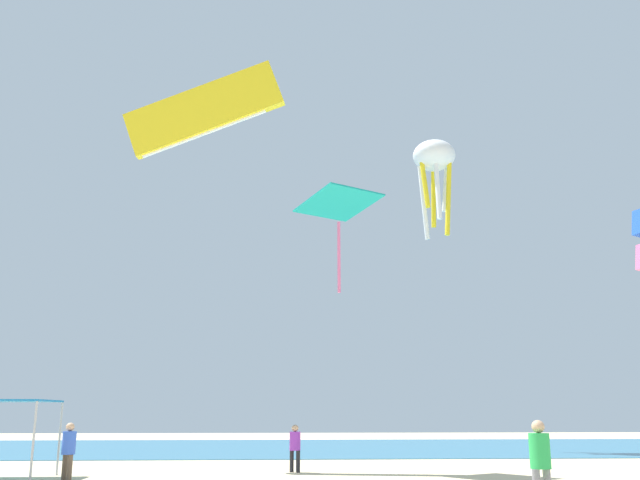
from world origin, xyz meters
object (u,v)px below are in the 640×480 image
at_px(canopy_tent, 0,404).
at_px(person_leftmost, 69,447).
at_px(kite_diamond_teal, 339,208).
at_px(kite_parafoil_yellow, 204,111).
at_px(kite_octopus_white, 434,161).
at_px(person_far_shore, 295,444).
at_px(person_rightmost, 540,457).

bearing_deg(canopy_tent, person_leftmost, -20.50).
bearing_deg(canopy_tent, kite_diamond_teal, 10.26).
bearing_deg(kite_parafoil_yellow, kite_octopus_white, -130.12).
height_order(canopy_tent, kite_diamond_teal, kite_diamond_teal).
distance_m(kite_octopus_white, kite_parafoil_yellow, 16.39).
xyz_separation_m(person_far_shore, kite_octopus_white, (8.33, 13.19, 15.22)).
relative_size(canopy_tent, kite_parafoil_yellow, 0.47).
distance_m(person_leftmost, kite_diamond_teal, 12.20).
bearing_deg(canopy_tent, kite_octopus_white, 40.61).
height_order(person_leftmost, person_rightmost, person_rightmost).
bearing_deg(canopy_tent, kite_parafoil_yellow, 38.17).
height_order(kite_octopus_white, kite_diamond_teal, kite_octopus_white).
height_order(person_far_shore, kite_diamond_teal, kite_diamond_teal).
height_order(person_rightmost, kite_parafoil_yellow, kite_parafoil_yellow).
xyz_separation_m(canopy_tent, person_rightmost, (14.15, -8.08, -1.17)).
distance_m(person_leftmost, kite_octopus_white, 26.76).
bearing_deg(person_far_shore, kite_octopus_white, -81.29).
xyz_separation_m(kite_diamond_teal, kite_parafoil_yellow, (-5.38, 2.33, 4.75)).
distance_m(person_far_shore, kite_diamond_teal, 8.59).
distance_m(kite_octopus_white, kite_diamond_teal, 16.26).
relative_size(kite_octopus_white, kite_diamond_teal, 1.59).
height_order(canopy_tent, kite_parafoil_yellow, kite_parafoil_yellow).
xyz_separation_m(canopy_tent, kite_diamond_teal, (10.84, 1.96, 7.13)).
height_order(person_rightmost, kite_diamond_teal, kite_diamond_teal).
distance_m(canopy_tent, kite_octopus_white, 27.05).
distance_m(canopy_tent, kite_parafoil_yellow, 13.76).
bearing_deg(kite_diamond_teal, canopy_tent, 159.01).
height_order(canopy_tent, kite_octopus_white, kite_octopus_white).
relative_size(person_rightmost, person_far_shore, 1.16).
distance_m(person_rightmost, person_far_shore, 11.12).
height_order(person_leftmost, person_far_shore, person_leftmost).
distance_m(person_leftmost, person_far_shore, 7.39).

